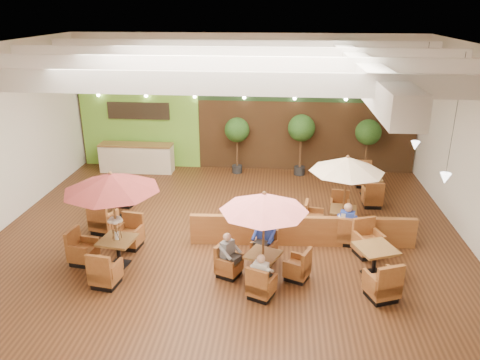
# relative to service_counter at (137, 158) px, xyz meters

# --- Properties ---
(room) EXTENTS (14.04, 14.00, 5.52)m
(room) POSITION_rel_service_counter_xyz_m (4.65, -3.88, 3.05)
(room) COLOR #381E0F
(room) RESTS_ON ground
(service_counter) EXTENTS (3.00, 0.75, 1.18)m
(service_counter) POSITION_rel_service_counter_xyz_m (0.00, 0.00, 0.00)
(service_counter) COLOR beige
(service_counter) RESTS_ON ground
(booth_divider) EXTENTS (6.45, 0.48, 0.89)m
(booth_divider) POSITION_rel_service_counter_xyz_m (6.60, -5.79, -0.14)
(booth_divider) COLOR brown
(booth_divider) RESTS_ON ground
(table_0) EXTENTS (2.57, 2.67, 2.67)m
(table_0) POSITION_rel_service_counter_xyz_m (1.64, -7.33, 1.32)
(table_0) COLOR brown
(table_0) RESTS_ON ground
(table_1) EXTENTS (2.48, 2.48, 2.38)m
(table_1) POSITION_rel_service_counter_xyz_m (5.55, -7.60, 1.05)
(table_1) COLOR brown
(table_1) RESTS_ON ground
(table_2) EXTENTS (2.32, 2.40, 2.42)m
(table_2) POSITION_rel_service_counter_xyz_m (7.82, -4.69, 1.17)
(table_2) COLOR brown
(table_2) RESTS_ON ground
(table_3) EXTENTS (1.09, 2.85, 1.59)m
(table_3) POSITION_rel_service_counter_xyz_m (0.62, -4.49, -0.08)
(table_3) COLOR brown
(table_3) RESTS_ON ground
(table_4) EXTENTS (1.19, 2.91, 1.02)m
(table_4) POSITION_rel_service_counter_xyz_m (8.38, -7.25, -0.19)
(table_4) COLOR brown
(table_4) RESTS_ON ground
(table_5) EXTENTS (0.88, 2.55, 0.96)m
(table_5) POSITION_rel_service_counter_xyz_m (9.10, -1.84, -0.22)
(table_5) COLOR brown
(table_5) RESTS_ON ground
(topiary_0) EXTENTS (1.00, 1.00, 2.31)m
(topiary_0) POSITION_rel_service_counter_xyz_m (4.15, 0.20, 1.14)
(topiary_0) COLOR black
(topiary_0) RESTS_ON ground
(topiary_1) EXTENTS (1.07, 1.07, 2.49)m
(topiary_1) POSITION_rel_service_counter_xyz_m (6.71, 0.20, 1.27)
(topiary_1) COLOR black
(topiary_1) RESTS_ON ground
(topiary_2) EXTENTS (1.01, 1.01, 2.35)m
(topiary_2) POSITION_rel_service_counter_xyz_m (9.31, 0.20, 1.17)
(topiary_2) COLOR black
(topiary_2) RESTS_ON ground
(diner_0) EXTENTS (0.39, 0.35, 0.71)m
(diner_0) POSITION_rel_service_counter_xyz_m (5.55, -8.47, 0.14)
(diner_0) COLOR silver
(diner_0) RESTS_ON ground
(diner_1) EXTENTS (0.46, 0.43, 0.84)m
(diner_1) POSITION_rel_service_counter_xyz_m (5.55, -6.74, 0.19)
(diner_1) COLOR #2943B3
(diner_1) RESTS_ON ground
(diner_2) EXTENTS (0.41, 0.42, 0.74)m
(diner_2) POSITION_rel_service_counter_xyz_m (4.69, -7.60, 0.15)
(diner_2) COLOR gray
(diner_2) RESTS_ON ground
(diner_3) EXTENTS (0.44, 0.38, 0.83)m
(diner_3) POSITION_rel_service_counter_xyz_m (7.88, -5.58, 0.19)
(diner_3) COLOR #2943B3
(diner_3) RESTS_ON ground
(diner_4) EXTENTS (0.40, 0.33, 0.79)m
(diner_4) POSITION_rel_service_counter_xyz_m (7.88, -5.58, 0.17)
(diner_4) COLOR silver
(diner_4) RESTS_ON ground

